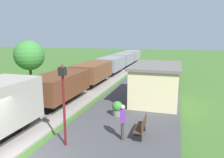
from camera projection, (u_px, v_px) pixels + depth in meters
freight_train at (101, 69)px, 24.45m from camera, size 2.50×39.20×2.72m
station_hut at (156, 82)px, 16.26m from camera, size 3.50×5.80×2.78m
bench_near_hut at (141, 127)px, 10.53m from camera, size 0.42×1.50×0.91m
person_waiting at (123, 121)px, 10.12m from camera, size 0.34×0.43×1.71m
potted_planter at (117, 108)px, 13.27m from camera, size 0.64×0.64×0.92m
lamp_post_near at (63, 90)px, 9.23m from camera, size 0.28×0.28×3.70m
tree_trackside_far at (29, 55)px, 22.89m from camera, size 3.18×3.18×4.67m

